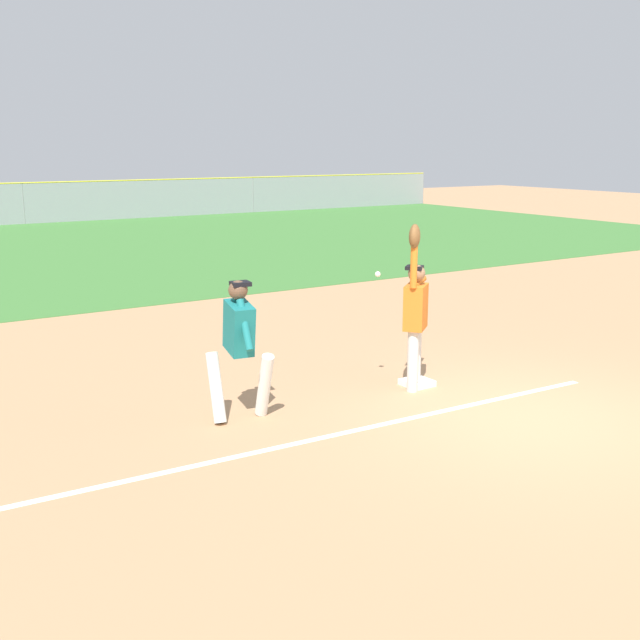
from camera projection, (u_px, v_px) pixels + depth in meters
name	position (u px, v px, depth m)	size (l,w,h in m)	color
ground_plane	(522.00, 417.00, 9.46)	(81.61, 81.61, 0.00)	tan
outfield_grass	(90.00, 249.00, 24.66)	(43.51, 19.20, 0.01)	#3D7533
chalk_foul_line	(169.00, 471.00, 7.86)	(12.00, 0.10, 0.01)	white
first_base	(417.00, 383.00, 10.68)	(0.38, 0.38, 0.08)	white
fielder	(415.00, 309.00, 10.27)	(0.75, 0.66, 2.28)	silver
runner	(239.00, 340.00, 9.14)	(0.74, 0.85, 1.72)	white
baseball	(378.00, 274.00, 10.12)	(0.07, 0.07, 0.07)	white
outfield_fence	(23.00, 203.00, 32.37)	(43.59, 0.08, 1.75)	#93999E
parked_car_black	(20.00, 204.00, 34.80)	(4.45, 2.22, 1.25)	black
parked_car_green	(153.00, 199.00, 37.82)	(4.40, 2.12, 1.25)	#1E6B33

